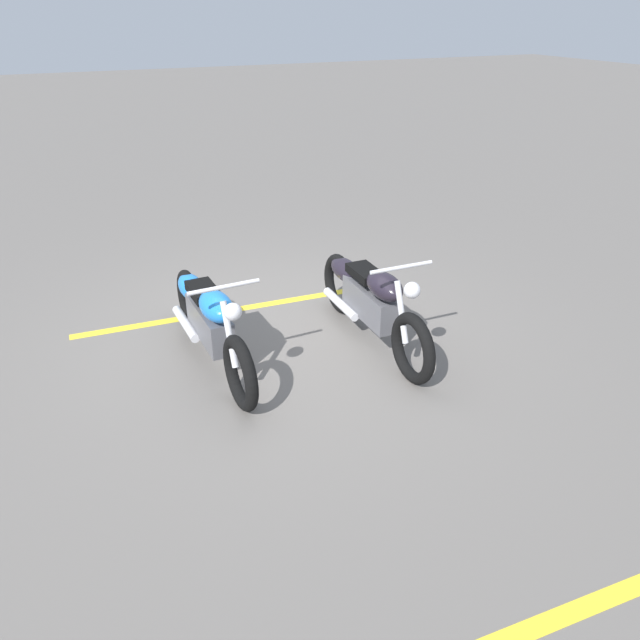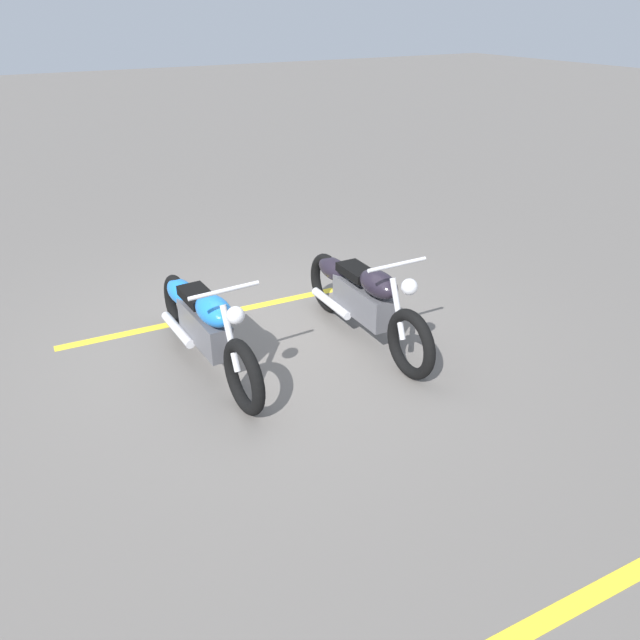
% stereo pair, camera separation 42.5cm
% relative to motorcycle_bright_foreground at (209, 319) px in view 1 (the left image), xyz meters
% --- Properties ---
extents(ground_plane, '(60.00, 60.00, 0.00)m').
position_rel_motorcycle_bright_foreground_xyz_m(ground_plane, '(-0.23, 0.80, -0.46)').
color(ground_plane, '#66605B').
extents(motorcycle_bright_foreground, '(2.23, 0.62, 1.04)m').
position_rel_motorcycle_bright_foreground_xyz_m(motorcycle_bright_foreground, '(0.00, 0.00, 0.00)').
color(motorcycle_bright_foreground, black).
rests_on(motorcycle_bright_foreground, ground).
extents(motorcycle_dark_foreground, '(2.23, 0.62, 1.04)m').
position_rel_motorcycle_bright_foreground_xyz_m(motorcycle_dark_foreground, '(0.24, 1.59, 0.00)').
color(motorcycle_dark_foreground, black).
rests_on(motorcycle_dark_foreground, ground).
extents(parking_stripe_near, '(0.27, 3.20, 0.01)m').
position_rel_motorcycle_bright_foreground_xyz_m(parking_stripe_near, '(-1.00, 0.35, -0.46)').
color(parking_stripe_near, yellow).
rests_on(parking_stripe_near, ground).
extents(parking_stripe_mid, '(0.27, 3.20, 0.01)m').
position_rel_motorcycle_bright_foreground_xyz_m(parking_stripe_mid, '(3.55, 1.12, -0.46)').
color(parking_stripe_mid, yellow).
rests_on(parking_stripe_mid, ground).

